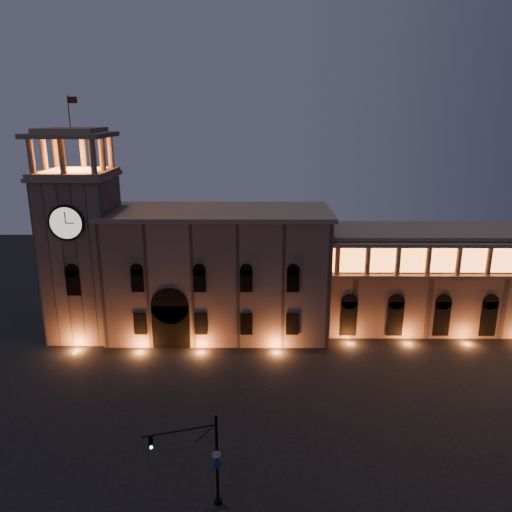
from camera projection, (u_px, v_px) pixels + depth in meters
ground at (224, 419)px, 51.24m from camera, size 160.00×160.00×0.00m
government_building at (218, 272)px, 69.89m from camera, size 30.80×12.80×17.60m
clock_tower at (82, 248)px, 68.02m from camera, size 9.80×9.80×32.40m
colonnade_wing at (455, 277)px, 72.04m from camera, size 40.60×11.50×14.50m
traffic_light at (204, 461)px, 38.69m from camera, size 5.74×1.95×8.14m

